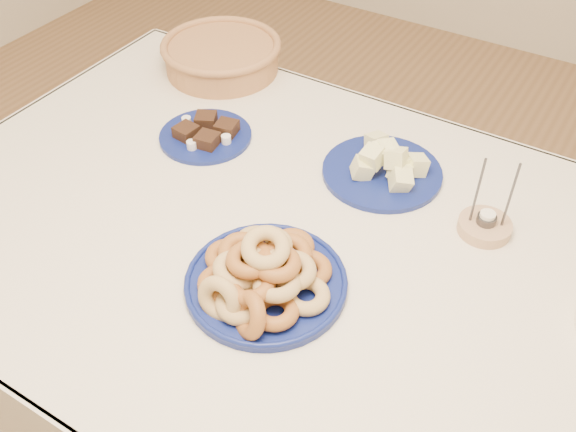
# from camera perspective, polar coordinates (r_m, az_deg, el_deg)

# --- Properties ---
(ground) EXTENTS (5.00, 5.00, 0.00)m
(ground) POSITION_cam_1_polar(r_m,az_deg,el_deg) (1.90, 0.83, -18.28)
(ground) COLOR olive
(ground) RESTS_ON ground
(dining_table) EXTENTS (1.71, 1.11, 0.75)m
(dining_table) POSITION_cam_1_polar(r_m,az_deg,el_deg) (1.37, 1.10, -5.12)
(dining_table) COLOR brown
(dining_table) RESTS_ON ground
(donut_platter) EXTENTS (0.35, 0.35, 0.14)m
(donut_platter) POSITION_cam_1_polar(r_m,az_deg,el_deg) (1.18, -2.16, -5.26)
(donut_platter) COLOR navy
(donut_platter) RESTS_ON dining_table
(melon_plate) EXTENTS (0.31, 0.31, 0.09)m
(melon_plate) POSITION_cam_1_polar(r_m,az_deg,el_deg) (1.45, 8.63, 4.27)
(melon_plate) COLOR navy
(melon_plate) RESTS_ON dining_table
(brownie_plate) EXTENTS (0.25, 0.25, 0.04)m
(brownie_plate) POSITION_cam_1_polar(r_m,az_deg,el_deg) (1.57, -7.33, 7.25)
(brownie_plate) COLOR navy
(brownie_plate) RESTS_ON dining_table
(wicker_basket) EXTENTS (0.38, 0.38, 0.09)m
(wicker_basket) POSITION_cam_1_polar(r_m,az_deg,el_deg) (1.82, -5.92, 14.06)
(wicker_basket) COLOR #905F39
(wicker_basket) RESTS_ON dining_table
(candle_holder) EXTENTS (0.14, 0.14, 0.18)m
(candle_holder) POSITION_cam_1_polar(r_m,az_deg,el_deg) (1.36, 17.10, -0.78)
(candle_holder) COLOR tan
(candle_holder) RESTS_ON dining_table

